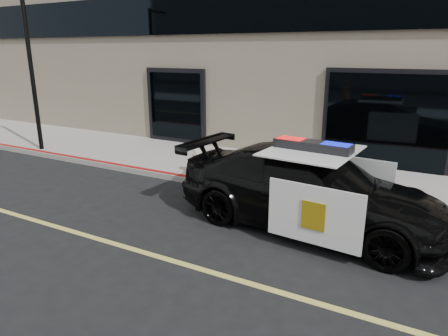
% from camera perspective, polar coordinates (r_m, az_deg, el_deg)
% --- Properties ---
extents(ground, '(120.00, 120.00, 0.00)m').
position_cam_1_polar(ground, '(5.82, 21.74, -19.87)').
color(ground, black).
rests_on(ground, ground).
extents(sidewalk_n, '(60.00, 3.50, 0.15)m').
position_cam_1_polar(sidewalk_n, '(10.53, 25.50, -3.26)').
color(sidewalk_n, gray).
rests_on(sidewalk_n, ground).
extents(police_car, '(3.07, 5.63, 1.72)m').
position_cam_1_polar(police_car, '(7.86, 12.19, -2.99)').
color(police_car, black).
rests_on(police_car, ground).
extents(fire_hydrant, '(0.32, 0.45, 0.72)m').
position_cam_1_polar(fire_hydrant, '(10.71, -3.88, 0.97)').
color(fire_hydrant, beige).
rests_on(fire_hydrant, sidewalk_n).
extents(street_light, '(0.14, 1.25, 4.94)m').
position_cam_1_polar(street_light, '(14.44, -26.09, 13.01)').
color(street_light, black).
rests_on(street_light, sidewalk_n).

